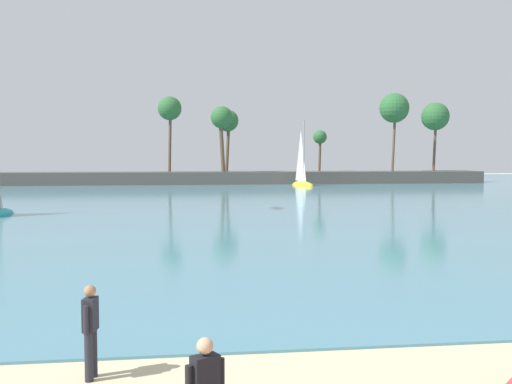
% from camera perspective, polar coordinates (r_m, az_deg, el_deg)
% --- Properties ---
extents(sea, '(220.00, 112.43, 0.06)m').
position_cam_1_polar(sea, '(67.58, -5.49, 0.14)').
color(sea, teal).
rests_on(sea, ground).
extents(palm_headland, '(84.00, 6.07, 13.26)m').
position_cam_1_polar(palm_headland, '(83.91, -2.84, 2.81)').
color(palm_headland, '#514C47').
rests_on(palm_headland, ground).
extents(person_at_waterline, '(0.26, 0.54, 1.67)m').
position_cam_1_polar(person_at_waterline, '(10.85, -15.81, -12.68)').
color(person_at_waterline, '#23232D').
rests_on(person_at_waterline, ground).
extents(sailboat_near_shore, '(2.85, 6.60, 9.26)m').
position_cam_1_polar(sailboat_near_shore, '(78.09, 4.53, 1.22)').
color(sailboat_near_shore, yellow).
rests_on(sailboat_near_shore, sea).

